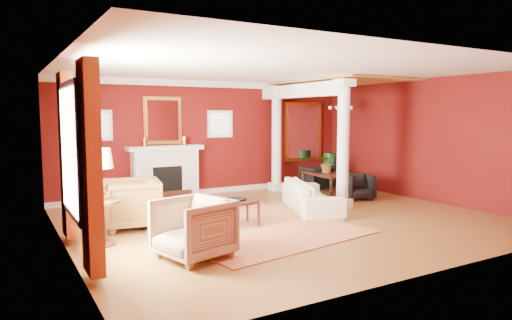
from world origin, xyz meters
TOP-DOWN VIEW (x-y plane):
  - ground at (0.00, 0.00)m, footprint 8.00×8.00m
  - room_shell at (0.00, 0.00)m, footprint 8.04×7.04m
  - fireplace at (-1.30, 3.32)m, footprint 1.85×0.42m
  - overmantel_mirror at (-1.30, 3.45)m, footprint 0.95×0.07m
  - flank_window_left at (-2.85, 3.46)m, footprint 0.70×0.07m
  - flank_window_right at (0.25, 3.46)m, footprint 0.70×0.07m
  - left_window at (-3.89, -0.60)m, footprint 0.21×2.55m
  - column_front at (1.70, 0.30)m, footprint 0.36×0.36m
  - column_back at (1.70, 3.00)m, footprint 0.36×0.36m
  - header_beam at (1.70, 1.90)m, footprint 0.30×3.20m
  - amber_ceiling at (2.85, 1.75)m, footprint 2.30×3.40m
  - dining_mirror at (2.90, 3.45)m, footprint 1.30×0.07m
  - chandelier at (2.90, 1.80)m, footprint 0.60×0.62m
  - crown_trim at (0.00, 3.46)m, footprint 8.00×0.08m
  - base_trim at (0.00, 3.46)m, footprint 8.00×0.08m
  - rug at (-0.99, 0.18)m, footprint 3.79×4.68m
  - sofa at (0.95, 0.43)m, footprint 1.37×2.22m
  - armchair_leopard at (-2.79, 0.79)m, footprint 1.05×1.10m
  - armchair_stripe at (-2.48, -1.39)m, footprint 1.08×1.12m
  - coffee_table at (-1.11, -0.08)m, footprint 0.98×0.98m
  - coffee_book at (-1.18, -0.14)m, footprint 0.16×0.08m
  - side_table at (-3.50, -0.06)m, footprint 0.61×0.61m
  - dining_table at (2.70, 2.03)m, footprint 0.62×1.51m
  - dining_chair_near at (2.71, 0.89)m, footprint 0.82×0.79m
  - dining_chair_far at (2.77, 2.65)m, footprint 0.69×0.64m
  - green_urn at (3.38, 2.81)m, footprint 0.40×0.40m
  - potted_plant at (2.66, 2.05)m, footprint 0.65×0.68m

SIDE VIEW (x-z plane):
  - ground at x=0.00m, z-range 0.00..0.00m
  - rug at x=-0.99m, z-range 0.00..0.02m
  - base_trim at x=0.00m, z-range 0.00..0.12m
  - dining_chair_near at x=2.71m, z-range 0.00..0.67m
  - dining_chair_far at x=2.77m, z-range 0.00..0.71m
  - green_urn at x=3.38m, z-range -0.10..0.86m
  - dining_table at x=2.70m, z-range 0.00..0.82m
  - sofa at x=0.95m, z-range 0.00..0.84m
  - coffee_table at x=-1.11m, z-range 0.20..0.69m
  - armchair_stripe at x=-2.48m, z-range 0.00..0.95m
  - armchair_leopard at x=-2.79m, z-range 0.00..0.98m
  - coffee_book at x=-1.18m, z-range 0.49..0.72m
  - fireplace at x=-1.30m, z-range 0.00..1.29m
  - side_table at x=-3.50m, z-range 0.27..1.79m
  - potted_plant at x=2.66m, z-range 0.82..1.25m
  - left_window at x=-3.89m, z-range 0.12..2.72m
  - column_front at x=1.70m, z-range 0.03..2.83m
  - column_back at x=1.70m, z-range 0.03..2.83m
  - dining_mirror at x=2.90m, z-range 0.70..2.40m
  - flank_window_left at x=-2.85m, z-range 1.45..2.15m
  - flank_window_right at x=0.25m, z-range 1.45..2.15m
  - overmantel_mirror at x=-1.30m, z-range 1.33..2.47m
  - room_shell at x=0.00m, z-range 0.56..3.48m
  - chandelier at x=2.90m, z-range 1.87..2.62m
  - header_beam at x=1.70m, z-range 2.46..2.78m
  - crown_trim at x=0.00m, z-range 2.74..2.90m
  - amber_ceiling at x=2.85m, z-range 2.85..2.89m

